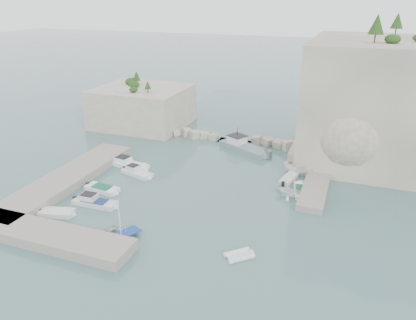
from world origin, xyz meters
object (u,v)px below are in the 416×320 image
(inflatable_dinghy, at_px, (239,257))
(motorboat_e, at_px, (57,215))
(motorboat_a, at_px, (128,166))
(motorboat_d, at_px, (95,205))
(motorboat_b, at_px, (137,175))
(tender_east_d, at_px, (301,174))
(work_boat, at_px, (245,151))
(motorboat_c, at_px, (102,191))
(rowboat, at_px, (122,240))
(tender_east_b, at_px, (301,193))
(tender_east_c, at_px, (289,180))
(tender_east_a, at_px, (288,196))

(inflatable_dinghy, bearing_deg, motorboat_e, 135.78)
(motorboat_a, bearing_deg, motorboat_d, -68.71)
(motorboat_b, height_order, tender_east_d, tender_east_d)
(motorboat_d, xyz_separation_m, inflatable_dinghy, (18.53, -3.83, 0.00))
(inflatable_dinghy, bearing_deg, work_boat, 61.35)
(motorboat_c, xyz_separation_m, rowboat, (8.03, -8.57, 0.00))
(motorboat_d, xyz_separation_m, tender_east_b, (22.02, 11.47, 0.00))
(inflatable_dinghy, xyz_separation_m, work_boat, (-6.96, 26.92, 0.00))
(motorboat_a, distance_m, tender_east_c, 22.48)
(tender_east_a, height_order, tender_east_b, tender_east_a)
(motorboat_e, xyz_separation_m, tender_east_c, (22.60, 17.96, 0.00))
(motorboat_a, distance_m, tender_east_d, 24.25)
(tender_east_a, bearing_deg, inflatable_dinghy, 175.33)
(motorboat_c, xyz_separation_m, motorboat_e, (-1.32, -6.83, 0.00))
(motorboat_c, xyz_separation_m, tender_east_a, (22.04, 6.72, 0.00))
(rowboat, distance_m, tender_east_a, 20.74)
(inflatable_dinghy, bearing_deg, tender_east_a, 38.05)
(motorboat_e, xyz_separation_m, rowboat, (9.35, -1.74, 0.00))
(rowboat, bearing_deg, motorboat_e, 104.16)
(motorboat_b, height_order, rowboat, motorboat_b)
(motorboat_a, relative_size, motorboat_e, 1.65)
(motorboat_c, xyz_separation_m, work_boat, (12.92, 19.69, 0.00))
(motorboat_b, distance_m, tender_east_b, 21.78)
(motorboat_b, bearing_deg, tender_east_b, 21.12)
(motorboat_e, bearing_deg, motorboat_b, 62.01)
(motorboat_a, bearing_deg, motorboat_b, -29.48)
(rowboat, bearing_deg, work_boat, 14.86)
(motorboat_b, height_order, tender_east_c, motorboat_b)
(motorboat_c, distance_m, tender_east_c, 24.02)
(motorboat_c, relative_size, tender_east_a, 1.45)
(motorboat_b, relative_size, tender_east_c, 1.19)
(motorboat_a, distance_m, work_boat, 18.23)
(motorboat_b, bearing_deg, motorboat_d, -77.53)
(motorboat_a, bearing_deg, rowboat, -51.57)
(motorboat_e, xyz_separation_m, work_boat, (14.24, 26.52, 0.00))
(work_boat, bearing_deg, tender_east_a, -27.13)
(motorboat_d, relative_size, inflatable_dinghy, 2.04)
(motorboat_b, height_order, inflatable_dinghy, motorboat_b)
(motorboat_b, distance_m, tender_east_d, 22.36)
(tender_east_c, bearing_deg, tender_east_d, -15.56)
(motorboat_d, distance_m, tender_east_b, 24.83)
(motorboat_a, height_order, motorboat_c, motorboat_a)
(motorboat_d, relative_size, tender_east_d, 1.16)
(motorboat_e, bearing_deg, motorboat_c, 64.71)
(motorboat_b, distance_m, work_boat, 17.94)
(tender_east_d, bearing_deg, motorboat_a, 93.92)
(inflatable_dinghy, height_order, work_boat, work_boat)
(rowboat, relative_size, tender_east_a, 1.32)
(tender_east_b, relative_size, tender_east_c, 1.12)
(motorboat_c, relative_size, motorboat_d, 0.82)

